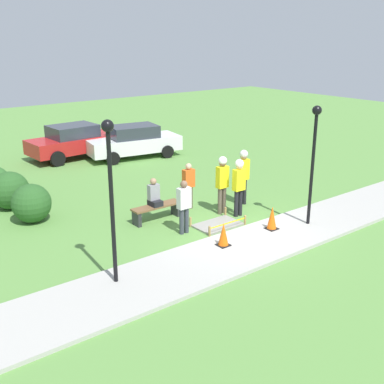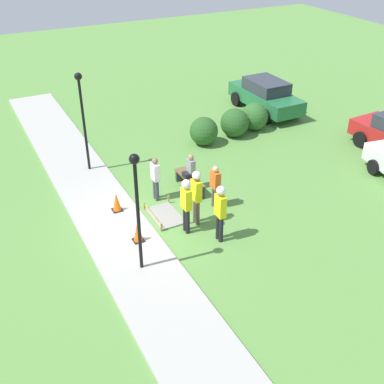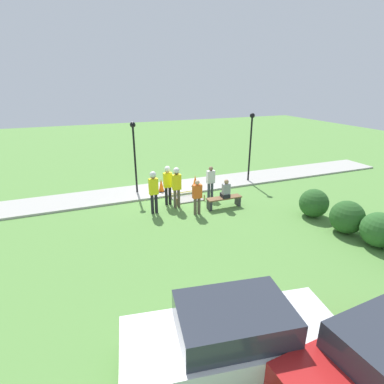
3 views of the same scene
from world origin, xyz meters
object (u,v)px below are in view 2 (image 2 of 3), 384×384
at_px(traffic_cone_far_patch, 138,231).
at_px(person_seated_on_bench, 190,168).
at_px(worker_assistant, 196,192).
at_px(lamppost_near, 137,196).
at_px(parked_car_green, 266,95).
at_px(worker_supervisor, 220,208).
at_px(worker_trainee, 186,201).
at_px(lamppost_far, 82,108).
at_px(traffic_cone_near_patch, 117,202).
at_px(park_bench, 190,181).
at_px(bystander_in_gray_shirt, 155,176).
at_px(bystander_in_orange_shirt, 215,184).

relative_size(traffic_cone_far_patch, person_seated_on_bench, 0.80).
distance_m(worker_assistant, lamppost_near, 3.15).
distance_m(traffic_cone_far_patch, person_seated_on_bench, 3.76).
height_order(lamppost_near, parked_car_green, lamppost_near).
bearing_deg(parked_car_green, lamppost_near, -50.20).
xyz_separation_m(worker_supervisor, worker_trainee, (-0.88, -0.72, -0.03)).
relative_size(worker_supervisor, lamppost_far, 0.51).
bearing_deg(worker_trainee, traffic_cone_near_patch, -141.88).
bearing_deg(person_seated_on_bench, parked_car_green, 126.88).
relative_size(park_bench, lamppost_far, 0.44).
bearing_deg(parked_car_green, person_seated_on_bench, -53.48).
relative_size(worker_trainee, lamppost_near, 0.53).
bearing_deg(person_seated_on_bench, traffic_cone_far_patch, -52.74).
height_order(worker_supervisor, worker_assistant, worker_supervisor).
height_order(traffic_cone_near_patch, bystander_in_gray_shirt, bystander_in_gray_shirt).
bearing_deg(parked_car_green, worker_trainee, -47.88).
xyz_separation_m(person_seated_on_bench, worker_assistant, (2.11, -0.86, 0.33)).
bearing_deg(park_bench, parked_car_green, 126.94).
distance_m(bystander_in_orange_shirt, lamppost_far, 5.80).
relative_size(worker_trainee, lamppost_far, 0.50).
bearing_deg(traffic_cone_far_patch, worker_trainee, 85.67).
height_order(traffic_cone_far_patch, bystander_in_gray_shirt, bystander_in_gray_shirt).
bearing_deg(lamppost_near, person_seated_on_bench, 136.03).
bearing_deg(worker_assistant, park_bench, 158.70).
relative_size(traffic_cone_far_patch, park_bench, 0.42).
bearing_deg(traffic_cone_far_patch, person_seated_on_bench, 127.26).
bearing_deg(bystander_in_orange_shirt, parked_car_green, 134.91).
bearing_deg(worker_assistant, lamppost_far, -158.02).
relative_size(park_bench, worker_trainee, 0.88).
relative_size(worker_assistant, lamppost_far, 0.50).
height_order(worker_supervisor, bystander_in_gray_shirt, worker_supervisor).
xyz_separation_m(park_bench, lamppost_near, (3.44, -3.31, 2.16)).
xyz_separation_m(worker_trainee, lamppost_far, (-5.44, -1.58, 1.47)).
relative_size(worker_assistant, worker_trainee, 1.02).
xyz_separation_m(worker_assistant, worker_trainee, (0.27, -0.50, -0.03)).
relative_size(traffic_cone_far_patch, worker_assistant, 0.37).
relative_size(worker_supervisor, lamppost_near, 0.54).
xyz_separation_m(worker_trainee, bystander_in_orange_shirt, (-0.87, 1.54, -0.27)).
distance_m(traffic_cone_far_patch, lamppost_far, 5.75).
distance_m(worker_supervisor, lamppost_near, 3.03).
bearing_deg(worker_supervisor, lamppost_far, -159.95).
height_order(traffic_cone_near_patch, worker_assistant, worker_assistant).
height_order(park_bench, worker_supervisor, worker_supervisor).
xyz_separation_m(bystander_in_orange_shirt, bystander_in_gray_shirt, (-1.40, -1.62, 0.03)).
height_order(worker_supervisor, worker_trainee, worker_supervisor).
bearing_deg(lamppost_near, worker_trainee, 118.74).
xyz_separation_m(person_seated_on_bench, worker_trainee, (2.38, -1.36, 0.31)).
bearing_deg(park_bench, traffic_cone_near_patch, -84.74).
relative_size(lamppost_near, lamppost_far, 0.94).
distance_m(park_bench, lamppost_far, 4.81).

